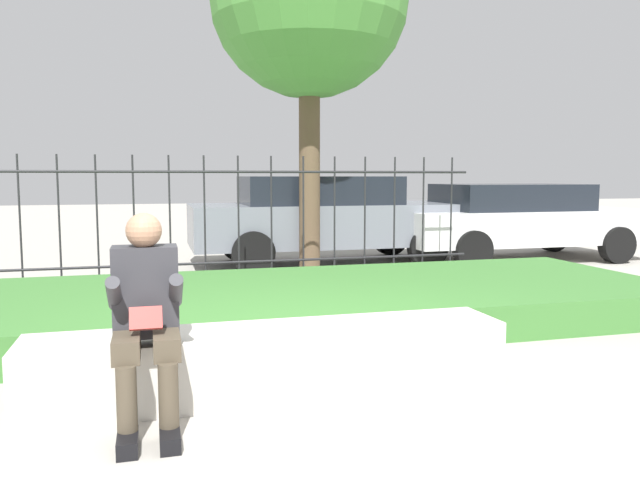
{
  "coord_description": "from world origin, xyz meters",
  "views": [
    {
      "loc": [
        -1.11,
        -4.03,
        1.46
      ],
      "look_at": [
        0.14,
        0.54,
        0.98
      ],
      "focal_mm": 35.0,
      "sensor_mm": 36.0,
      "label": 1
    }
  ],
  "objects_px": {
    "stone_bench": "(273,364)",
    "car_parked_center": "(327,217)",
    "car_parked_right": "(516,219)",
    "person_seated_reader": "(146,311)"
  },
  "relations": [
    {
      "from": "stone_bench",
      "to": "car_parked_center",
      "type": "relative_size",
      "value": 0.7
    },
    {
      "from": "car_parked_center",
      "to": "car_parked_right",
      "type": "bearing_deg",
      "value": -6.35
    },
    {
      "from": "stone_bench",
      "to": "car_parked_right",
      "type": "bearing_deg",
      "value": 45.81
    },
    {
      "from": "car_parked_right",
      "to": "car_parked_center",
      "type": "xyz_separation_m",
      "value": [
        -3.33,
        0.38,
        0.07
      ]
    },
    {
      "from": "stone_bench",
      "to": "car_parked_right",
      "type": "relative_size",
      "value": 0.73
    },
    {
      "from": "car_parked_right",
      "to": "car_parked_center",
      "type": "height_order",
      "value": "car_parked_center"
    },
    {
      "from": "car_parked_center",
      "to": "stone_bench",
      "type": "bearing_deg",
      "value": -109.06
    },
    {
      "from": "car_parked_right",
      "to": "car_parked_center",
      "type": "relative_size",
      "value": 0.95
    },
    {
      "from": "stone_bench",
      "to": "car_parked_right",
      "type": "xyz_separation_m",
      "value": [
        5.4,
        5.56,
        0.51
      ]
    },
    {
      "from": "stone_bench",
      "to": "person_seated_reader",
      "type": "bearing_deg",
      "value": -159.09
    }
  ]
}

